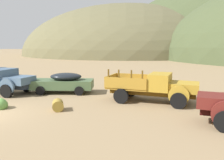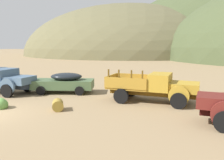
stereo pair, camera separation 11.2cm
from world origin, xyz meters
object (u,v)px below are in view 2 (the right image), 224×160
object	(u,v)px
truck_chalk_blue	(3,80)
truck_mustard	(158,87)
car_weathered_green	(61,82)
oil_drum_foreground	(58,105)

from	to	relation	value
truck_chalk_blue	truck_mustard	bearing A→B (deg)	4.39
truck_chalk_blue	car_weathered_green	distance (m)	4.47
car_weathered_green	truck_chalk_blue	bearing A→B (deg)	4.99
truck_chalk_blue	oil_drum_foreground	distance (m)	7.20
truck_mustard	oil_drum_foreground	distance (m)	6.41
truck_mustard	oil_drum_foreground	xyz separation A→B (m)	(-4.94, -4.03, -0.69)
car_weathered_green	truck_mustard	world-z (taller)	truck_mustard
truck_chalk_blue	oil_drum_foreground	size ratio (longest dim) A/B	5.50
truck_mustard	oil_drum_foreground	world-z (taller)	truck_mustard
oil_drum_foreground	truck_chalk_blue	bearing A→B (deg)	160.12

